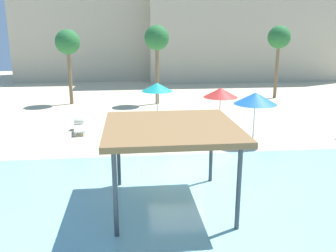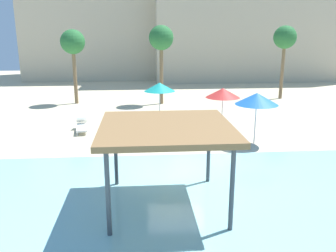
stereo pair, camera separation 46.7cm
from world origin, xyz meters
The scene contains 13 objects.
ground_plane centered at (0.00, 0.00, 0.00)m, with size 80.00×80.00×0.00m, color beige.
lagoon_water centered at (0.00, -5.25, 0.02)m, with size 44.00×13.50×0.04m, color #8CC6CC.
shade_pavilion centered at (-0.71, -3.40, 2.61)m, with size 4.19×4.19×2.79m.
beach_umbrella_teal_0 centered at (-0.29, 7.47, 2.33)m, with size 1.91×1.91×2.59m.
beach_umbrella_red_1 centered at (3.30, 5.92, 2.18)m, with size 2.00×2.00×2.46m.
beach_umbrella_blue_4 centered at (4.35, 2.98, 2.36)m, with size 2.18×2.18×2.66m.
lounge_chair_2 centered at (-4.92, 6.10, 0.33)m, with size 0.86×1.96×0.74m.
lounge_chair_3 centered at (0.15, 3.79, 0.33)m, with size 1.20×1.99×0.74m.
palm_tree_0 centered at (10.60, 15.32, 5.01)m, with size 1.90×1.90×6.11m.
palm_tree_1 centered at (0.22, 13.85, 5.01)m, with size 1.90×1.90×6.10m.
palm_tree_2 centered at (-6.61, 14.53, 4.72)m, with size 1.90×1.90×5.79m.
hotel_block_0 centered at (-3.53, 32.18, 7.18)m, with size 22.82×9.46×14.35m, color beige.
hotel_block_1 centered at (12.33, 29.52, 8.22)m, with size 23.87×9.74×16.45m, color beige.
Camera 2 is at (-1.52, -14.28, 5.67)m, focal length 38.17 mm.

